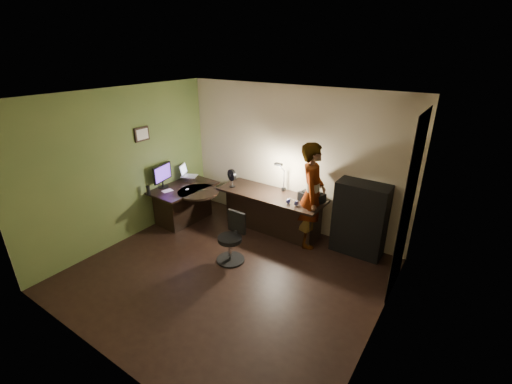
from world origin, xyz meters
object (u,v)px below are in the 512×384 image
Objects in this scene: monitor at (162,179)px; person at (312,196)px; desk_right at (270,212)px; office_chair at (230,239)px; desk_left at (185,204)px; cabinet at (360,219)px.

person is at bearing 4.66° from monitor.
desk_right is 1.24m from office_chair.
desk_left is 0.67m from monitor.
cabinet is at bearing 7.79° from desk_right.
desk_left is at bearing 160.78° from office_chair.
office_chair is at bearing -138.54° from cabinet.
desk_left is at bearing 23.01° from monitor.
cabinet reaches higher than office_chair.
monitor reaches higher than desk_right.
monitor is (-1.99, -0.83, 0.52)m from desk_right.
office_chair is at bearing 126.44° from person.
office_chair is at bearing -18.20° from desk_left.
desk_left is 2.62m from person.
desk_left is at bearing -166.01° from cabinet.
monitor is 0.28× the size of person.
monitor is at bearing 170.19° from office_chair.
desk_right reaches higher than desk_left.
person is at bearing 57.73° from office_chair.
office_chair is at bearing -23.47° from monitor.
monitor is (-3.62, -1.04, 0.27)m from cabinet.
office_chair is 0.45× the size of person.
monitor is at bearing 87.02° from person.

